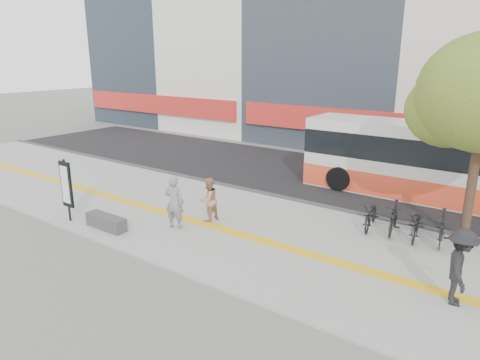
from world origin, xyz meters
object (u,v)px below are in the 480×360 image
Objects in this scene: signboard at (66,185)px; pedestrian_dark at (460,267)px; seated_woman at (174,202)px; pedestrian_tan at (209,200)px; bench at (106,222)px; bus at (446,166)px.

signboard is 12.10m from pedestrian_dark.
signboard is 1.20× the size of pedestrian_dark.
seated_woman is 1.16× the size of pedestrian_tan.
bench is 0.14× the size of bus.
bus is 6.23× the size of seated_woman.
signboard is 1.43× the size of pedestrian_tan.
signboard reaches higher than bench.
bus is 9.40m from pedestrian_tan.
seated_woman is 8.50m from pedestrian_dark.
seated_woman is 1.26m from pedestrian_tan.
seated_woman is (3.40, 1.71, -0.39)m from signboard.
pedestrian_tan is 8.01m from pedestrian_dark.
bench is 0.87× the size of pedestrian_dark.
bus is 10.60m from seated_woman.
bus reaches higher than pedestrian_tan.
signboard reaches higher than pedestrian_dark.
pedestrian_dark is at bearing 10.48° from signboard.
pedestrian_dark is (10.29, 1.89, 0.69)m from bench.
pedestrian_tan is at bearing 36.10° from signboard.
pedestrian_dark is (7.98, -0.65, 0.15)m from pedestrian_tan.
pedestrian_dark is at bearing 10.42° from bench.
pedestrian_dark is (1.91, -7.81, -0.46)m from bus.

